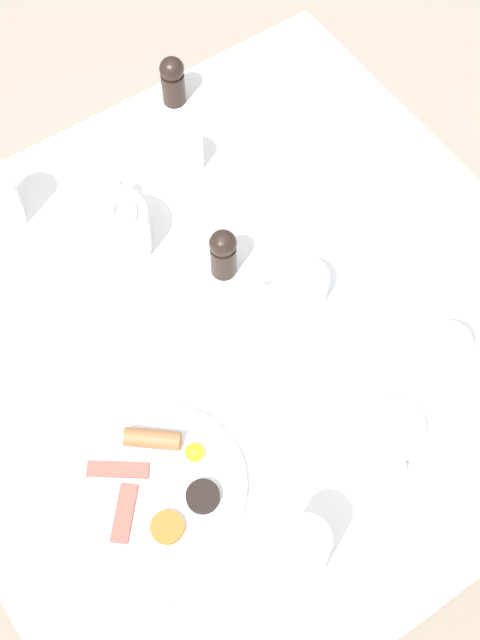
# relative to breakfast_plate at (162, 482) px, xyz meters

# --- Properties ---
(ground_plane) EXTENTS (8.00, 8.00, 0.00)m
(ground_plane) POSITION_rel_breakfast_plate_xyz_m (0.16, -0.25, -0.71)
(ground_plane) COLOR gray
(table) EXTENTS (1.07, 1.06, 0.70)m
(table) POSITION_rel_breakfast_plate_xyz_m (0.16, -0.25, -0.07)
(table) COLOR white
(table) RESTS_ON ground_plane
(breakfast_plate) EXTENTS (0.26, 0.26, 0.04)m
(breakfast_plate) POSITION_rel_breakfast_plate_xyz_m (0.00, 0.00, 0.00)
(breakfast_plate) COLOR white
(breakfast_plate) RESTS_ON table
(teapot_far) EXTENTS (0.18, 0.14, 0.12)m
(teapot_far) POSITION_rel_breakfast_plate_xyz_m (0.41, -0.16, 0.04)
(teapot_far) COLOR white
(teapot_far) RESTS_ON table
(teacup_with_saucer_left) EXTENTS (0.15, 0.15, 0.06)m
(teacup_with_saucer_left) POSITION_rel_breakfast_plate_xyz_m (-0.14, -0.33, 0.02)
(teacup_with_saucer_left) COLOR white
(teacup_with_saucer_left) RESTS_ON table
(teacup_with_saucer_right) EXTENTS (0.15, 0.15, 0.06)m
(teacup_with_saucer_right) POSITION_rel_breakfast_plate_xyz_m (0.15, -0.37, 0.02)
(teacup_with_saucer_right) COLOR white
(teacup_with_saucer_right) RESTS_ON table
(water_glass_tall) EXTENTS (0.07, 0.07, 0.14)m
(water_glass_tall) POSITION_rel_breakfast_plate_xyz_m (-0.21, -0.10, 0.06)
(water_glass_tall) COLOR white
(water_glass_tall) RESTS_ON table
(wine_glass_spare) EXTENTS (0.07, 0.07, 0.12)m
(wine_glass_spare) POSITION_rel_breakfast_plate_xyz_m (-0.09, -0.46, 0.05)
(wine_glass_spare) COLOR white
(wine_glass_spare) RESTS_ON table
(creamer_jug) EXTENTS (0.09, 0.06, 0.07)m
(creamer_jug) POSITION_rel_breakfast_plate_xyz_m (0.49, -0.36, 0.02)
(creamer_jug) COLOR white
(creamer_jug) RESTS_ON table
(pepper_grinder) EXTENTS (0.05, 0.05, 0.11)m
(pepper_grinder) POSITION_rel_breakfast_plate_xyz_m (0.26, -0.29, 0.05)
(pepper_grinder) COLOR black
(pepper_grinder) RESTS_ON table
(salt_grinder) EXTENTS (0.05, 0.05, 0.11)m
(salt_grinder) POSITION_rel_breakfast_plate_xyz_m (0.64, -0.43, 0.05)
(salt_grinder) COLOR black
(salt_grinder) RESTS_ON table
(napkin_folded) EXTENTS (0.17, 0.14, 0.01)m
(napkin_folded) POSITION_rel_breakfast_plate_xyz_m (0.04, -0.66, -0.01)
(napkin_folded) COLOR white
(napkin_folded) RESTS_ON table
(fork_by_plate) EXTENTS (0.17, 0.06, 0.00)m
(fork_by_plate) POSITION_rel_breakfast_plate_xyz_m (0.37, -0.61, -0.01)
(fork_by_plate) COLOR silver
(fork_by_plate) RESTS_ON table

